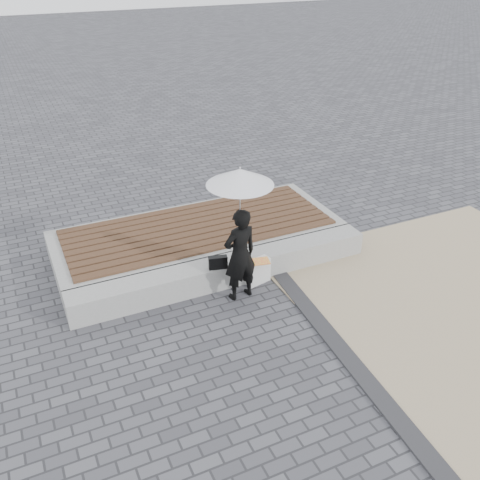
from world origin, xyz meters
The scene contains 11 objects.
ground centered at (0.00, 0.00, 0.00)m, with size 80.00×80.00×0.00m, color #4C4C51.
terrazzo_zone centered at (3.20, -0.50, 0.01)m, with size 5.00×5.00×0.02m, color tan.
edging_band centered at (0.75, -0.50, 0.02)m, with size 0.25×5.20×0.04m, color #2D2C2F.
seating_ledge centered at (0.00, 1.60, 0.20)m, with size 5.00×0.45×0.40m, color #A7A7A2.
timber_platform centered at (0.00, 2.80, 0.20)m, with size 5.00×2.00×0.40m, color #9E9E9A.
timber_decking centered at (0.00, 2.80, 0.42)m, with size 4.60×1.80×0.04m, color #503421, non-canonical shape.
woman centered at (0.04, 1.13, 0.75)m, with size 0.55×0.36×1.49m, color black.
parasol centered at (0.04, 1.13, 2.00)m, with size 0.95×0.95×1.21m.
handbag centered at (-0.19, 1.44, 0.50)m, with size 0.29×0.10×0.21m, color black.
canvas_tote centered at (0.46, 1.36, 0.21)m, with size 0.40×0.17×0.42m, color silver.
magazine centered at (0.46, 1.31, 0.42)m, with size 0.31×0.23×0.01m, color #EE3730.
Camera 1 is at (-2.81, -5.01, 4.83)m, focal length 39.82 mm.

